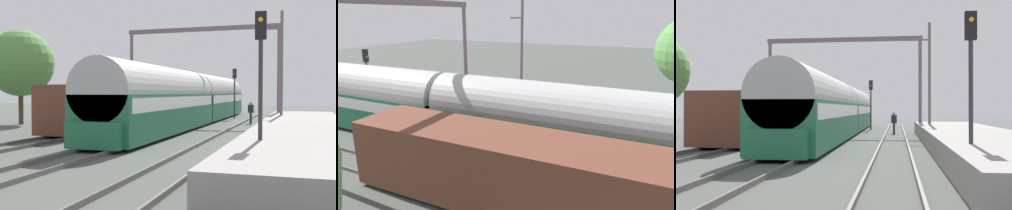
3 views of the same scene
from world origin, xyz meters
The scene contains 13 objects.
ground centered at (0.00, 0.00, 0.00)m, with size 120.00×120.00×0.00m, color #4B504A.
track_far_west centered at (-4.24, 0.00, 0.08)m, with size 1.52×60.00×0.16m.
track_west centered at (0.00, 0.00, 0.08)m, with size 1.52×60.00×0.16m.
track_east centered at (4.24, 0.00, 0.08)m, with size 1.52×60.00×0.16m.
platform centered at (8.05, 2.00, 0.45)m, with size 4.40×28.00×0.90m.
passenger_train centered at (0.00, 11.56, 1.97)m, with size 2.93×32.85×3.82m.
freight_car centered at (-4.24, 5.43, 1.47)m, with size 2.80×13.00×2.70m.
person_crossing centered at (4.15, 13.40, 1.03)m, with size 0.44×0.46×1.73m.
railway_signal_near centered at (6.70, -6.05, 3.24)m, with size 0.36×0.30×5.06m.
railway_signal_far centered at (1.92, 19.51, 3.02)m, with size 0.36×0.30×4.69m.
catenary_gantry centered at (0.00, 14.04, 5.66)m, with size 12.87×0.28×7.86m.
catenary_pole_east_mid centered at (6.59, 9.64, 4.15)m, with size 1.90×0.20×8.00m.
tree_west_background centered at (-12.58, 7.23, 4.69)m, with size 5.10×5.10×7.25m.
Camera 1 is at (8.00, -19.90, 2.44)m, focal length 44.79 mm.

